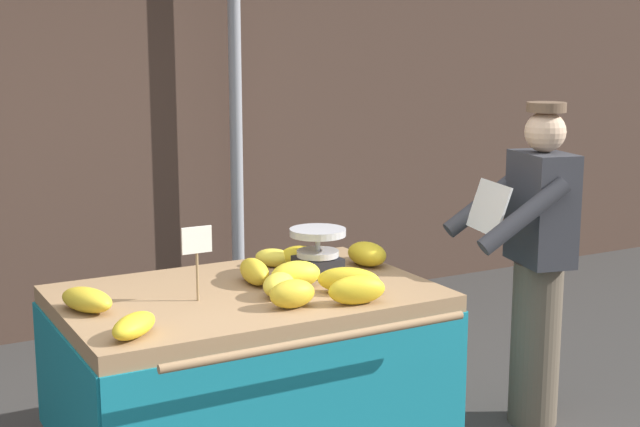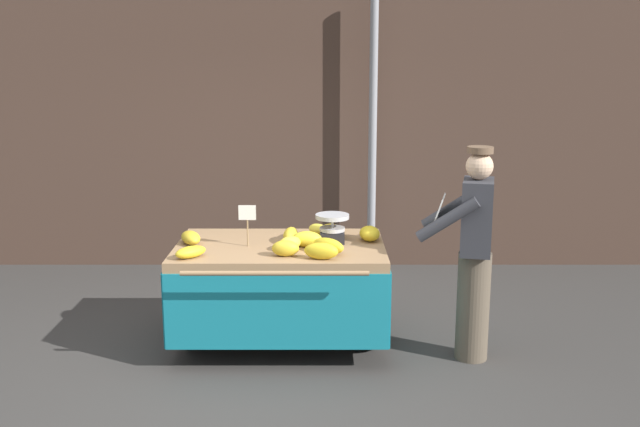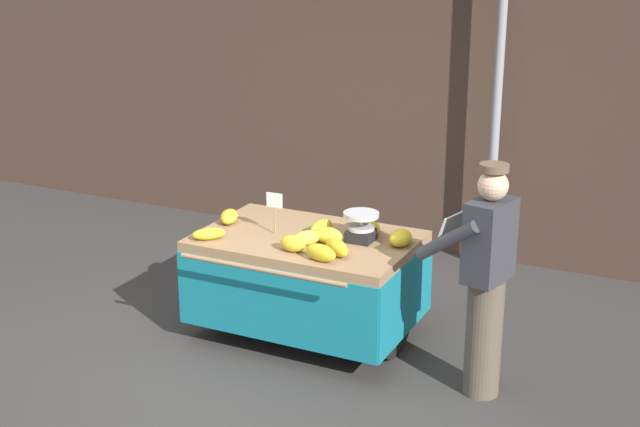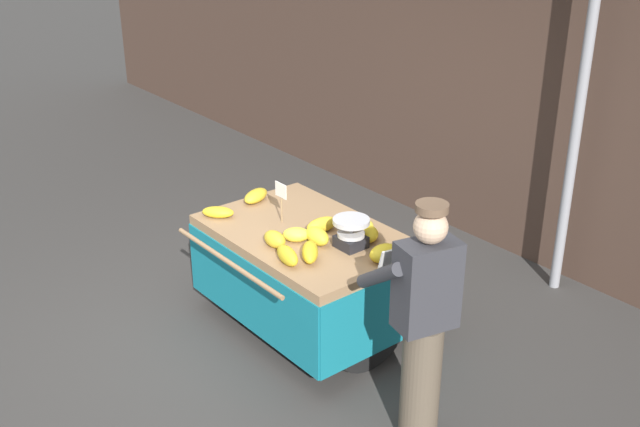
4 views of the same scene
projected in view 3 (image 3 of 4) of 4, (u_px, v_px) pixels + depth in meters
name	position (u px, v px, depth m)	size (l,w,h in m)	color
ground_plane	(256.00, 362.00, 6.89)	(60.00, 60.00, 0.00)	#383533
back_wall	(405.00, 63.00, 8.95)	(16.00, 0.24, 3.81)	#473328
street_pole	(496.00, 112.00, 8.31)	(0.09, 0.09, 3.13)	gray
banana_cart	(307.00, 263.00, 7.12)	(1.73, 1.34, 0.87)	#93704C
weighing_scale	(361.00, 227.00, 6.91)	(0.28, 0.28, 0.24)	black
price_sign	(275.00, 204.00, 7.04)	(0.14, 0.01, 0.34)	#997A51
banana_bunch_0	(293.00, 244.00, 6.71)	(0.13, 0.21, 0.13)	gold
banana_bunch_1	(400.00, 238.00, 6.84)	(0.17, 0.25, 0.12)	gold
banana_bunch_2	(360.00, 224.00, 7.20)	(0.12, 0.20, 0.09)	yellow
banana_bunch_3	(209.00, 234.00, 6.97)	(0.12, 0.26, 0.09)	gold
banana_bunch_4	(229.00, 216.00, 7.37)	(0.14, 0.29, 0.10)	gold
banana_bunch_5	(337.00, 247.00, 6.64)	(0.12, 0.29, 0.12)	gold
banana_bunch_6	(328.00, 235.00, 6.88)	(0.14, 0.24, 0.13)	yellow
banana_bunch_7	(321.00, 227.00, 7.08)	(0.12, 0.27, 0.12)	gold
banana_bunch_8	(321.00, 253.00, 6.52)	(0.11, 0.26, 0.13)	gold
banana_bunch_9	(307.00, 238.00, 6.86)	(0.14, 0.21, 0.11)	yellow
banana_bunch_10	(369.00, 228.00, 7.08)	(0.16, 0.22, 0.11)	gold
vendor_person	(485.00, 280.00, 6.18)	(0.66, 0.61, 1.71)	brown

